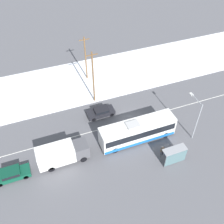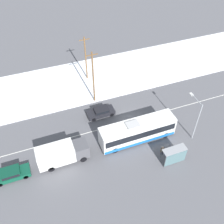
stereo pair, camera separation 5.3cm
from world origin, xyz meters
The scene contains 12 objects.
ground_plane centered at (0.00, 0.00, 0.00)m, with size 120.00×120.00×0.00m, color #56565B.
snow_lot centered at (0.00, 12.44, 0.06)m, with size 80.00×12.77×0.12m.
lane_marking_center centered at (0.00, 0.00, 0.00)m, with size 60.00×0.12×0.00m.
city_bus centered at (-0.55, -3.65, 1.68)m, with size 10.89×2.57×3.43m.
box_truck centered at (-11.42, -3.66, 1.64)m, with size 6.72×2.30×2.97m.
sedan_car centered at (-3.77, 2.82, 0.78)m, with size 4.28×1.80×1.42m.
parked_car_near_truck centered at (-17.97, -3.84, 0.77)m, with size 4.45×1.80×1.40m.
pedestrian_at_stop centered at (1.45, -7.45, 1.03)m, with size 0.60×0.27×1.67m.
bus_shelter centered at (2.32, -9.09, 1.68)m, with size 3.19×1.20×2.40m.
streetlamp centered at (7.06, -5.73, 4.23)m, with size 0.36×2.88×6.54m.
utility_pole_roadside centered at (-3.66, 6.43, 4.88)m, with size 1.80×0.24×9.37m.
utility_pole_snowlot centered at (-2.97, 12.93, 4.37)m, with size 1.80×0.24×8.37m.
Camera 2 is at (-12.65, -25.44, 29.17)m, focal length 42.00 mm.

